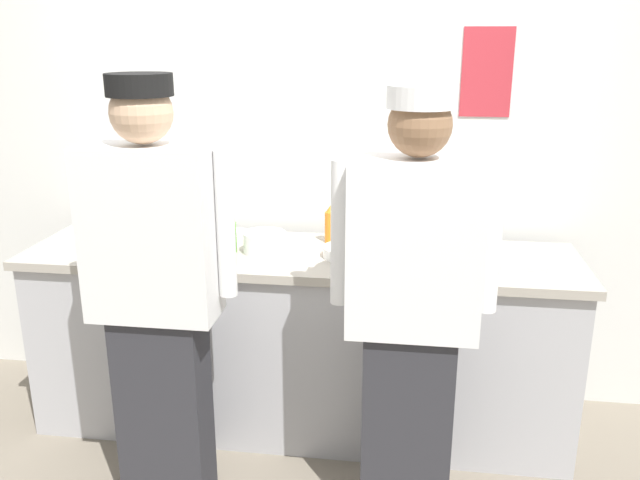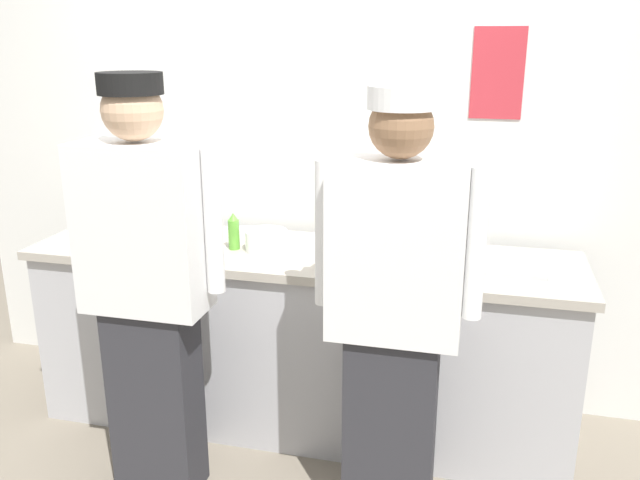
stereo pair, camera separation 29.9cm
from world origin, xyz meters
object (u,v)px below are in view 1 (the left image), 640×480
squeeze_bottle_secondary (331,225)px  ramekin_red_sauce (390,248)px  ramekin_yellow_sauce (238,234)px  ramekin_green_sauce (97,230)px  plate_stack_rear (265,242)px  ramekin_orange_sauce (393,258)px  plate_stack_front (347,252)px  mixing_bowl_steel (138,238)px  squeeze_bottle_primary (231,234)px  sheet_tray (484,258)px  chef_near_left (156,290)px  deli_cup (197,225)px  chef_center (412,306)px

squeeze_bottle_secondary → ramekin_red_sauce: 0.33m
ramekin_yellow_sauce → ramekin_green_sauce: ramekin_green_sauce is taller
ramekin_yellow_sauce → squeeze_bottle_secondary: bearing=-0.5°
ramekin_red_sauce → ramekin_green_sauce: 1.48m
plate_stack_rear → squeeze_bottle_secondary: 0.35m
ramekin_orange_sauce → ramekin_yellow_sauce: ramekin_orange_sauce is taller
plate_stack_front → ramekin_green_sauce: plate_stack_front is taller
mixing_bowl_steel → squeeze_bottle_primary: squeeze_bottle_primary is taller
mixing_bowl_steel → squeeze_bottle_primary: bearing=2.3°
squeeze_bottle_primary → ramekin_yellow_sauce: (-0.02, 0.21, -0.06)m
plate_stack_front → ramekin_green_sauce: (-1.29, 0.18, -0.00)m
plate_stack_rear → sheet_tray: plate_stack_rear is taller
chef_near_left → ramekin_green_sauce: 0.99m
chef_near_left → ramekin_yellow_sauce: (0.11, 0.80, -0.01)m
ramekin_yellow_sauce → mixing_bowl_steel: bearing=-151.3°
plate_stack_front → mixing_bowl_steel: bearing=-178.9°
deli_cup → sheet_tray: bearing=-7.6°
mixing_bowl_steel → sheet_tray: mixing_bowl_steel is taller
plate_stack_rear → squeeze_bottle_secondary: bearing=34.2°
sheet_tray → chef_center: bearing=-117.6°
mixing_bowl_steel → ramekin_green_sauce: 0.36m
ramekin_orange_sauce → ramekin_red_sauce: ramekin_red_sauce is taller
plate_stack_rear → ramekin_green_sauce: 0.92m
squeeze_bottle_secondary → chef_near_left: bearing=-125.7°
sheet_tray → ramekin_green_sauce: 1.91m
chef_center → sheet_tray: bearing=62.4°
deli_cup → mixing_bowl_steel: bearing=-131.2°
chef_center → deli_cup: (-1.07, 0.79, 0.04)m
mixing_bowl_steel → sheet_tray: size_ratio=0.70×
plate_stack_rear → ramekin_yellow_sauce: bearing=132.4°
ramekin_orange_sauce → deli_cup: size_ratio=0.87×
ramekin_yellow_sauce → ramekin_red_sauce: bearing=-10.0°
squeeze_bottle_primary → squeeze_bottle_secondary: size_ratio=0.94×
ramekin_orange_sauce → ramekin_yellow_sauce: size_ratio=1.01×
mixing_bowl_steel → ramekin_yellow_sauce: size_ratio=3.60×
sheet_tray → ramekin_green_sauce: size_ratio=5.66×
deli_cup → plate_stack_rear: bearing=-27.7°
plate_stack_rear → squeeze_bottle_primary: 0.16m
ramekin_green_sauce → squeeze_bottle_primary: bearing=-13.4°
plate_stack_front → chef_near_left: bearing=-138.8°
chef_center → deli_cup: chef_center is taller
plate_stack_rear → mixing_bowl_steel: mixing_bowl_steel is taller
chef_center → squeeze_bottle_primary: size_ratio=9.69×
ramekin_orange_sauce → ramekin_yellow_sauce: 0.83m
plate_stack_rear → sheet_tray: (1.00, 0.02, -0.04)m
mixing_bowl_steel → ramekin_red_sauce: mixing_bowl_steel is taller
ramekin_orange_sauce → deli_cup: deli_cup is taller
chef_near_left → ramekin_yellow_sauce: size_ratio=18.29×
plate_stack_front → sheet_tray: (0.61, 0.03, -0.01)m
chef_near_left → deli_cup: size_ratio=15.81×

